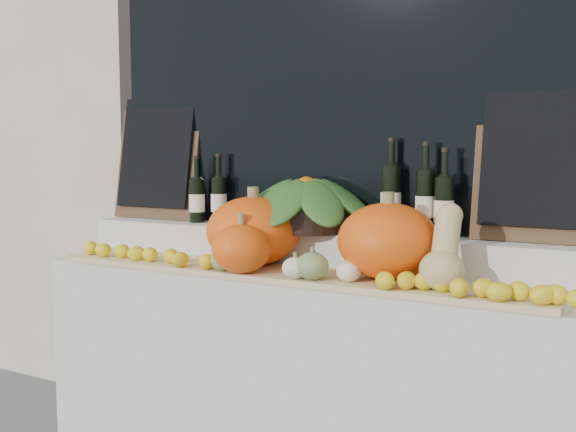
{
  "coord_description": "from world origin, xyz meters",
  "views": [
    {
      "loc": [
        1.24,
        -0.8,
        1.37
      ],
      "look_at": [
        0.0,
        1.45,
        1.12
      ],
      "focal_mm": 40.0,
      "sensor_mm": 36.0,
      "label": 1
    }
  ],
  "objects_px": {
    "pumpkin_left": "(253,231)",
    "produce_bowl": "(306,203)",
    "butternut_squash": "(444,254)",
    "wine_bottle_tall": "(391,199)",
    "pumpkin_right": "(388,241)"
  },
  "relations": [
    {
      "from": "pumpkin_left",
      "to": "produce_bowl",
      "type": "distance_m",
      "value": 0.27
    },
    {
      "from": "butternut_squash",
      "to": "wine_bottle_tall",
      "type": "xyz_separation_m",
      "value": [
        -0.32,
        0.34,
        0.16
      ]
    },
    {
      "from": "pumpkin_right",
      "to": "wine_bottle_tall",
      "type": "bearing_deg",
      "value": 107.88
    },
    {
      "from": "pumpkin_right",
      "to": "produce_bowl",
      "type": "bearing_deg",
      "value": 154.54
    },
    {
      "from": "pumpkin_left",
      "to": "wine_bottle_tall",
      "type": "distance_m",
      "value": 0.59
    },
    {
      "from": "butternut_squash",
      "to": "pumpkin_left",
      "type": "bearing_deg",
      "value": 173.65
    },
    {
      "from": "butternut_squash",
      "to": "wine_bottle_tall",
      "type": "height_order",
      "value": "wine_bottle_tall"
    },
    {
      "from": "butternut_squash",
      "to": "produce_bowl",
      "type": "relative_size",
      "value": 0.43
    },
    {
      "from": "pumpkin_left",
      "to": "pumpkin_right",
      "type": "xyz_separation_m",
      "value": [
        0.6,
        -0.01,
        -0.0
      ]
    },
    {
      "from": "produce_bowl",
      "to": "wine_bottle_tall",
      "type": "distance_m",
      "value": 0.37
    },
    {
      "from": "pumpkin_right",
      "to": "butternut_squash",
      "type": "height_order",
      "value": "butternut_squash"
    },
    {
      "from": "pumpkin_right",
      "to": "produce_bowl",
      "type": "xyz_separation_m",
      "value": [
        -0.45,
        0.21,
        0.11
      ]
    },
    {
      "from": "butternut_squash",
      "to": "produce_bowl",
      "type": "bearing_deg",
      "value": 156.75
    },
    {
      "from": "produce_bowl",
      "to": "pumpkin_left",
      "type": "bearing_deg",
      "value": -125.85
    },
    {
      "from": "pumpkin_right",
      "to": "produce_bowl",
      "type": "distance_m",
      "value": 0.51
    }
  ]
}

